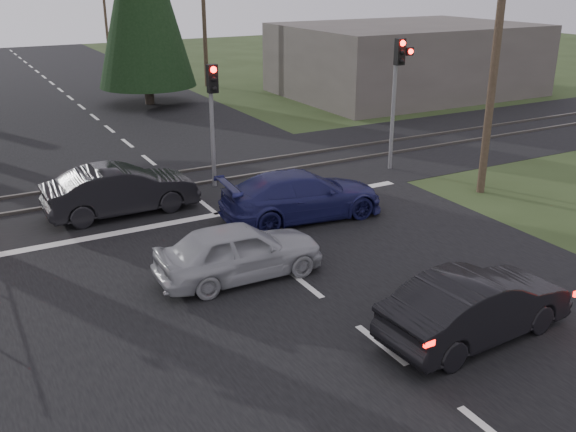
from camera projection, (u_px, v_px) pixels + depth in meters
ground at (381, 345)px, 12.54m from camera, size 120.00×120.00×0.00m
road at (196, 197)px, 20.72m from camera, size 14.00×100.00×0.01m
rail_corridor at (175, 181)px, 22.36m from camera, size 120.00×8.00×0.01m
stop_line at (217, 214)px, 19.25m from camera, size 13.00×0.35×0.00m
rail_near at (183, 186)px, 21.69m from camera, size 120.00×0.12×0.10m
rail_far at (167, 174)px, 23.00m from camera, size 120.00×0.12×0.10m
traffic_signal_right at (398, 79)px, 22.51m from camera, size 0.68×0.48×4.70m
traffic_signal_center at (213, 105)px, 20.73m from camera, size 0.32×0.48×4.10m
utility_pole_near at (497, 45)px, 19.59m from camera, size 1.80×0.26×9.00m
utility_pole_mid at (204, 9)px, 39.24m from camera, size 1.80×0.26×9.00m
building_right at (406, 59)px, 37.94m from camera, size 14.00×10.00×4.00m
dark_hatchback at (476, 306)px, 12.59m from camera, size 4.25×1.72×1.37m
silver_car at (239, 251)px, 15.09m from camera, size 4.03×1.68×1.36m
blue_sedan at (302, 195)px, 18.78m from camera, size 5.02×2.42×1.41m
dark_car_far at (121, 190)px, 19.13m from camera, size 4.49×1.62×1.47m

